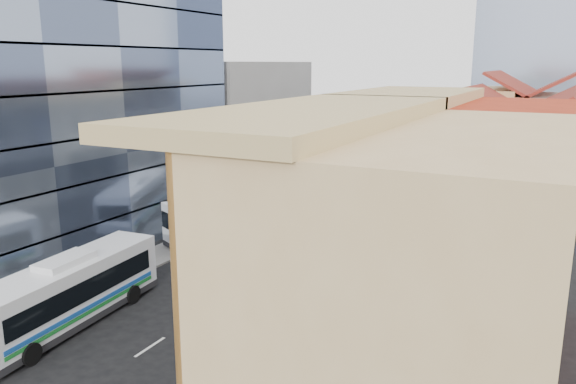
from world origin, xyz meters
The scene contains 12 objects.
sidewalk_right centered at (8.50, 22.00, 0.07)m, with size 3.00×90.00×0.15m, color slate.
sidewalk_left centered at (-8.50, 22.00, 0.07)m, with size 3.00×90.00×0.15m, color slate.
shophouse_tan centered at (14.00, 5.00, 6.00)m, with size 8.00×14.00×12.00m, color #D7B57C.
shophouse_red centered at (14.00, 17.00, 6.00)m, with size 8.00×10.00×12.00m, color #AE2E13.
shophouse_cream_near centered at (14.00, 26.50, 5.00)m, with size 8.00×9.00×10.00m, color beige.
shophouse_cream_mid centered at (14.00, 35.50, 5.00)m, with size 8.00×9.00×10.00m, color beige.
shophouse_cream_far centered at (14.00, 46.00, 5.50)m, with size 8.00×12.00×11.00m, color beige.
office_tower centered at (-17.00, 19.00, 15.00)m, with size 12.00×26.00×30.00m, color #3C475F.
office_block_far centered at (-16.00, 42.00, 7.00)m, with size 10.00×18.00×14.00m, color gray.
bus_left_near centered at (-5.50, 7.99, 1.94)m, with size 2.83×12.09×3.88m, color silver, non-canonical shape.
bus_left_far centered at (-5.48, 25.55, 2.00)m, with size 2.93×12.50×4.01m, color white, non-canonical shape.
bus_right centered at (5.50, 13.31, 1.76)m, with size 2.58×11.00×3.53m, color silver, non-canonical shape.
Camera 1 is at (17.80, -11.67, 13.87)m, focal length 35.00 mm.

